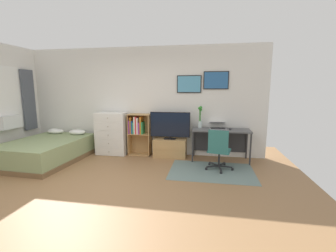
# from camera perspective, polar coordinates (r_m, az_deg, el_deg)

# --- Properties ---
(ground_plane) EXTENTS (7.20, 7.20, 0.00)m
(ground_plane) POSITION_cam_1_polar(r_m,az_deg,el_deg) (3.98, -16.38, -15.86)
(ground_plane) COLOR #936B44
(wall_back_with_posters) EXTENTS (6.12, 0.09, 2.70)m
(wall_back_with_posters) POSITION_cam_1_polar(r_m,az_deg,el_deg) (5.88, -6.28, 6.24)
(wall_back_with_posters) COLOR silver
(wall_back_with_posters) RESTS_ON ground_plane
(area_rug) EXTENTS (1.70, 1.20, 0.01)m
(area_rug) POSITION_cam_1_polar(r_m,az_deg,el_deg) (4.82, 10.90, -11.06)
(area_rug) COLOR slate
(area_rug) RESTS_ON ground_plane
(bed) EXTENTS (1.55, 2.06, 0.63)m
(bed) POSITION_cam_1_polar(r_m,az_deg,el_deg) (6.04, -28.10, -5.34)
(bed) COLOR brown
(bed) RESTS_ON ground_plane
(dresser) EXTENTS (0.77, 0.46, 1.08)m
(dresser) POSITION_cam_1_polar(r_m,az_deg,el_deg) (5.98, -13.91, -1.82)
(dresser) COLOR white
(dresser) RESTS_ON ground_plane
(bookshelf) EXTENTS (0.56, 0.30, 1.04)m
(bookshelf) POSITION_cam_1_polar(r_m,az_deg,el_deg) (5.79, -7.47, -1.11)
(bookshelf) COLOR tan
(bookshelf) RESTS_ON ground_plane
(tv_stand) EXTENTS (0.80, 0.41, 0.45)m
(tv_stand) POSITION_cam_1_polar(r_m,az_deg,el_deg) (5.64, 0.52, -5.49)
(tv_stand) COLOR tan
(tv_stand) RESTS_ON ground_plane
(television) EXTENTS (0.98, 0.16, 0.66)m
(television) POSITION_cam_1_polar(r_m,az_deg,el_deg) (5.50, 0.49, 0.11)
(television) COLOR black
(television) RESTS_ON tv_stand
(desk) EXTENTS (1.32, 0.56, 0.74)m
(desk) POSITION_cam_1_polar(r_m,az_deg,el_deg) (5.49, 13.06, -2.11)
(desk) COLOR #4C4C4F
(desk) RESTS_ON ground_plane
(office_chair) EXTENTS (0.58, 0.57, 0.86)m
(office_chair) POSITION_cam_1_polar(r_m,az_deg,el_deg) (4.77, 12.63, -5.61)
(office_chair) COLOR #232326
(office_chair) RESTS_ON ground_plane
(laptop) EXTENTS (0.40, 0.43, 0.16)m
(laptop) POSITION_cam_1_polar(r_m,az_deg,el_deg) (5.50, 12.34, 0.07)
(laptop) COLOR #B7B7BC
(laptop) RESTS_ON desk
(computer_mouse) EXTENTS (0.06, 0.10, 0.03)m
(computer_mouse) POSITION_cam_1_polar(r_m,az_deg,el_deg) (5.43, 15.38, -0.68)
(computer_mouse) COLOR #262628
(computer_mouse) RESTS_ON desk
(bamboo_vase) EXTENTS (0.10, 0.11, 0.52)m
(bamboo_vase) POSITION_cam_1_polar(r_m,az_deg,el_deg) (5.50, 8.08, 2.45)
(bamboo_vase) COLOR silver
(bamboo_vase) RESTS_ON desk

